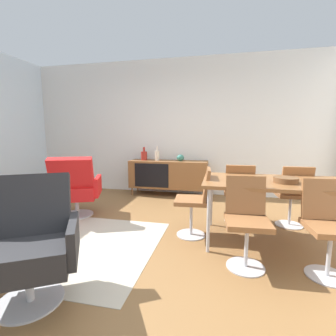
{
  "coord_description": "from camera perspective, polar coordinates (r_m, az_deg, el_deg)",
  "views": [
    {
      "loc": [
        0.97,
        -2.45,
        1.27
      ],
      "look_at": [
        0.35,
        0.38,
        0.85
      ],
      "focal_mm": 25.47,
      "sensor_mm": 36.0,
      "label": 1
    }
  ],
  "objects": [
    {
      "name": "ground_plane",
      "position": [
        2.93,
        -8.73,
        -17.6
      ],
      "size": [
        8.32,
        8.32,
        0.0
      ],
      "primitive_type": "plane",
      "color": "brown"
    },
    {
      "name": "wall_back",
      "position": [
        5.14,
        1.55,
        9.65
      ],
      "size": [
        6.8,
        0.12,
        2.8
      ],
      "primitive_type": "cube",
      "color": "silver",
      "rests_on": "ground_plane"
    },
    {
      "name": "sideboard",
      "position": [
        4.93,
        0.06,
        -1.49
      ],
      "size": [
        1.6,
        0.45,
        0.72
      ],
      "color": "brown",
      "rests_on": "ground_plane"
    },
    {
      "name": "vase_cobalt",
      "position": [
        4.84,
        2.98,
        2.47
      ],
      "size": [
        0.15,
        0.15,
        0.14
      ],
      "color": "#337266",
      "rests_on": "sideboard"
    },
    {
      "name": "vase_sculptural_dark",
      "position": [
        5.02,
        -5.75,
        3.0
      ],
      "size": [
        0.13,
        0.13,
        0.27
      ],
      "color": "maroon",
      "rests_on": "sideboard"
    },
    {
      "name": "vase_ceramic_small",
      "position": [
        4.94,
        -2.63,
        3.06
      ],
      "size": [
        0.1,
        0.1,
        0.29
      ],
      "color": "beige",
      "rests_on": "sideboard"
    },
    {
      "name": "dining_table",
      "position": [
        2.98,
        24.2,
        -3.59
      ],
      "size": [
        1.6,
        0.9,
        0.74
      ],
      "color": "brown",
      "rests_on": "ground_plane"
    },
    {
      "name": "wooden_bowl_on_table",
      "position": [
        2.9,
        26.38,
        -2.58
      ],
      "size": [
        0.26,
        0.26,
        0.06
      ],
      "primitive_type": "cylinder",
      "color": "brown",
      "rests_on": "dining_table"
    },
    {
      "name": "dining_chair_front_left",
      "position": [
        2.45,
        18.27,
        -11.3
      ],
      "size": [
        0.42,
        0.45,
        0.86
      ],
      "color": "brown",
      "rests_on": "ground_plane"
    },
    {
      "name": "dining_chair_front_right",
      "position": [
        2.62,
        33.99,
        -11.04
      ],
      "size": [
        0.43,
        0.45,
        0.86
      ],
      "color": "brown",
      "rests_on": "ground_plane"
    },
    {
      "name": "dining_chair_back_right",
      "position": [
        3.64,
        27.69,
        -5.45
      ],
      "size": [
        0.42,
        0.45,
        0.86
      ],
      "color": "brown",
      "rests_on": "ground_plane"
    },
    {
      "name": "dining_chair_back_left",
      "position": [
        3.52,
        16.54,
        -5.29
      ],
      "size": [
        0.4,
        0.43,
        0.86
      ],
      "color": "brown",
      "rests_on": "ground_plane"
    },
    {
      "name": "dining_chair_near_window",
      "position": [
        2.98,
        6.81,
        -7.41
      ],
      "size": [
        0.45,
        0.43,
        0.86
      ],
      "color": "brown",
      "rests_on": "ground_plane"
    },
    {
      "name": "lounge_chair_red",
      "position": [
        3.9,
        -21.39,
        -4.24
      ],
      "size": [
        0.86,
        0.83,
        0.95
      ],
      "color": "red",
      "rests_on": "ground_plane"
    },
    {
      "name": "armchair_black_shell",
      "position": [
        2.17,
        -30.55,
        -14.61
      ],
      "size": [
        0.89,
        0.87,
        0.95
      ],
      "color": "#262628",
      "rests_on": "ground_plane"
    },
    {
      "name": "side_table_round",
      "position": [
        4.13,
        -34.15,
        -6.5
      ],
      "size": [
        0.44,
        0.44,
        0.52
      ],
      "color": "white",
      "rests_on": "ground_plane"
    },
    {
      "name": "fruit_bowl",
      "position": [
        4.09,
        -34.4,
        -3.29
      ],
      "size": [
        0.2,
        0.2,
        0.11
      ],
      "color": "#262628",
      "rests_on": "side_table_round"
    },
    {
      "name": "area_rug",
      "position": [
        3.17,
        -23.99,
        -16.06
      ],
      "size": [
        2.2,
        1.7,
        0.01
      ],
      "primitive_type": "cube",
      "color": "#B7AD99",
      "rests_on": "ground_plane"
    }
  ]
}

